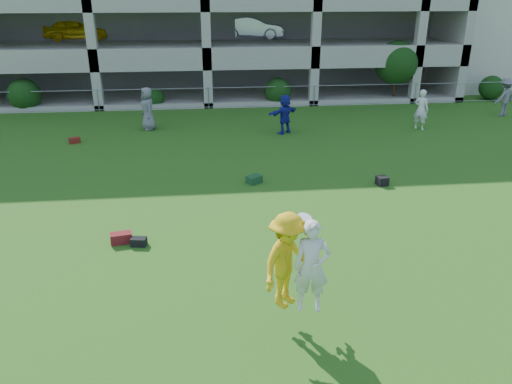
{
  "coord_description": "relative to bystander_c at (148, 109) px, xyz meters",
  "views": [
    {
      "loc": [
        -0.38,
        -8.82,
        6.27
      ],
      "look_at": [
        0.92,
        3.0,
        1.4
      ],
      "focal_mm": 35.0,
      "sensor_mm": 36.0,
      "label": 1
    }
  ],
  "objects": [
    {
      "name": "ground",
      "position": [
        2.93,
        -14.87,
        -1.0
      ],
      "size": [
        100.0,
        100.0,
        0.0
      ],
      "primitive_type": "plane",
      "color": "#235114",
      "rests_on": "ground"
    },
    {
      "name": "bystander_c",
      "position": [
        0.0,
        0.0,
        0.0
      ],
      "size": [
        0.95,
        1.14,
        2.0
      ],
      "primitive_type": "imported",
      "rotation": [
        0.0,
        0.0,
        -1.2
      ],
      "color": "slate",
      "rests_on": "ground"
    },
    {
      "name": "bystander_d",
      "position": [
        6.33,
        -1.4,
        -0.1
      ],
      "size": [
        1.69,
        1.37,
        1.8
      ],
      "primitive_type": "imported",
      "rotation": [
        0.0,
        0.0,
        3.73
      ],
      "color": "#202596",
      "rests_on": "ground"
    },
    {
      "name": "bystander_e",
      "position": [
        12.86,
        -1.39,
        -0.05
      ],
      "size": [
        0.81,
        0.82,
        1.9
      ],
      "primitive_type": "imported",
      "rotation": [
        0.0,
        0.0,
        2.34
      ],
      "color": "white",
      "rests_on": "ground"
    },
    {
      "name": "bystander_f",
      "position": [
        18.34,
        0.77,
        -0.01
      ],
      "size": [
        1.47,
        1.19,
        1.98
      ],
      "primitive_type": "imported",
      "rotation": [
        0.0,
        0.0,
        3.56
      ],
      "color": "slate",
      "rests_on": "ground"
    },
    {
      "name": "bag_red_a",
      "position": [
        0.28,
        -11.62,
        -0.86
      ],
      "size": [
        0.6,
        0.4,
        0.28
      ],
      "primitive_type": "cube",
      "rotation": [
        0.0,
        0.0,
        0.2
      ],
      "color": "maroon",
      "rests_on": "ground"
    },
    {
      "name": "bag_black_b",
      "position": [
        0.76,
        -11.83,
        -0.89
      ],
      "size": [
        0.44,
        0.31,
        0.22
      ],
      "primitive_type": "cube",
      "rotation": [
        0.0,
        0.0,
        -0.16
      ],
      "color": "black",
      "rests_on": "ground"
    },
    {
      "name": "bag_green_c",
      "position": [
        4.25,
        -7.63,
        -0.87
      ],
      "size": [
        0.61,
        0.58,
        0.26
      ],
      "primitive_type": "cube",
      "rotation": [
        0.0,
        0.0,
        0.66
      ],
      "color": "#163C1A",
      "rests_on": "ground"
    },
    {
      "name": "crate_d",
      "position": [
        8.6,
        -8.29,
        -0.85
      ],
      "size": [
        0.41,
        0.41,
        0.3
      ],
      "primitive_type": "cube",
      "rotation": [
        0.0,
        0.0,
        0.17
      ],
      "color": "black",
      "rests_on": "ground"
    },
    {
      "name": "bag_red_f",
      "position": [
        -3.04,
        -1.99,
        -0.88
      ],
      "size": [
        0.53,
        0.47,
        0.24
      ],
      "primitive_type": "cube",
      "rotation": [
        0.0,
        0.0,
        0.52
      ],
      "color": "#501A0D",
      "rests_on": "ground"
    },
    {
      "name": "frisbee_contest",
      "position": [
        4.14,
        -15.56,
        0.45
      ],
      "size": [
        1.49,
        1.41,
        1.97
      ],
      "color": "gold",
      "rests_on": "ground"
    },
    {
      "name": "fence",
      "position": [
        2.93,
        4.13,
        -0.39
      ],
      "size": [
        36.06,
        0.06,
        1.2
      ],
      "color": "gray",
      "rests_on": "ground"
    },
    {
      "name": "shrub_row",
      "position": [
        7.52,
        4.83,
        0.51
      ],
      "size": [
        34.38,
        2.52,
        3.5
      ],
      "color": "#163D11",
      "rests_on": "ground"
    }
  ]
}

